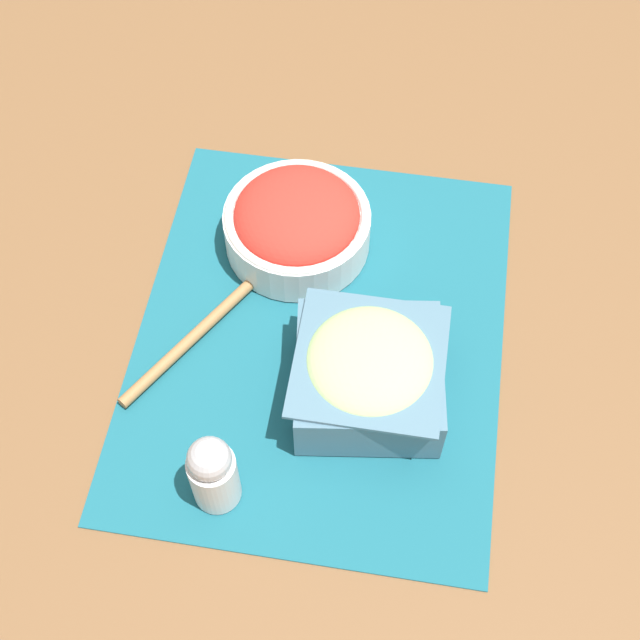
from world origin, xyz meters
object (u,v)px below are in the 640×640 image
cucumber_bowl (369,372)px  tomato_bowl (297,223)px  pepper_shaker (213,472)px  wooden_spoon (246,285)px

cucumber_bowl → tomato_bowl: size_ratio=0.99×
tomato_bowl → pepper_shaker: (-0.29, 0.02, 0.01)m
cucumber_bowl → pepper_shaker: bearing=135.5°
tomato_bowl → wooden_spoon: size_ratio=0.70×
cucumber_bowl → wooden_spoon: bearing=54.8°
cucumber_bowl → wooden_spoon: cucumber_bowl is taller
pepper_shaker → tomato_bowl: bearing=-4.6°
wooden_spoon → pepper_shaker: bearing=-175.2°
wooden_spoon → cucumber_bowl: bearing=-125.2°
wooden_spoon → tomato_bowl: bearing=-31.2°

